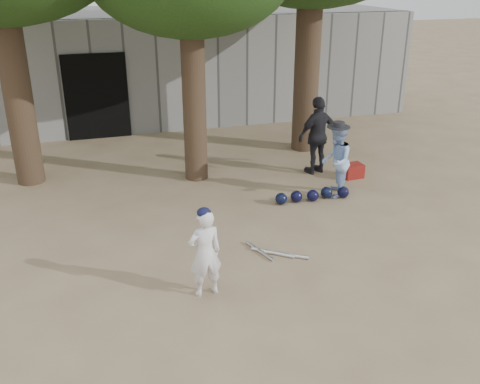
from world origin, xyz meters
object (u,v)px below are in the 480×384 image
object	(u,v)px
red_bag	(352,171)
spectator_dark	(318,135)
boy_player	(205,253)
spectator_blue	(336,161)

from	to	relation	value
red_bag	spectator_dark	bearing A→B (deg)	140.90
boy_player	spectator_blue	world-z (taller)	spectator_blue
boy_player	red_bag	xyz separation A→B (m)	(4.07, 3.42, -0.49)
boy_player	spectator_blue	bearing A→B (deg)	-147.35
red_bag	spectator_blue	bearing A→B (deg)	-136.33
boy_player	spectator_blue	size ratio (longest dim) A/B	0.89
spectator_dark	red_bag	distance (m)	1.06
boy_player	spectator_dark	distance (m)	5.23
boy_player	red_bag	distance (m)	5.34
boy_player	spectator_dark	size ratio (longest dim) A/B	0.75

